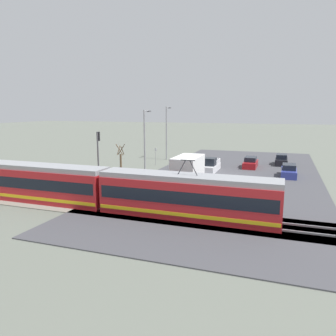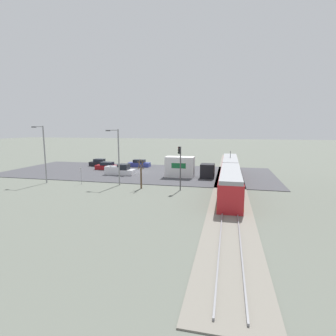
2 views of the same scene
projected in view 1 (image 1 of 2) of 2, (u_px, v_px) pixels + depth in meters
ground_plane at (233, 176)px, 40.58m from camera, size 320.00×320.00×0.00m
road_surface at (233, 176)px, 40.57m from camera, size 20.44×49.80×0.08m
rail_bed at (198, 218)px, 24.70m from camera, size 73.61×4.40×0.22m
light_rail_tram at (106, 189)px, 27.03m from camera, size 27.81×2.55×4.40m
box_truck at (185, 177)px, 32.11m from camera, size 2.38×8.18×3.43m
pickup_truck at (209, 166)px, 43.28m from camera, size 2.04×5.20×1.89m
sedan_car_0 at (250, 163)px, 46.30m from camera, size 1.79×4.63×1.49m
sedan_car_1 at (281, 160)px, 48.51m from camera, size 1.73×4.23×1.56m
sedan_car_2 at (289, 171)px, 39.98m from camera, size 1.79×4.63×1.52m
traffic_light_pole at (98, 152)px, 34.27m from camera, size 0.28×0.47×5.87m
street_tree at (121, 162)px, 39.66m from camera, size 0.98×0.81×4.08m
street_lamp_near_crossing at (145, 137)px, 42.45m from camera, size 0.36×1.95×8.11m
street_lamp_mid_block at (167, 130)px, 53.36m from camera, size 0.36×1.95×8.62m
no_parking_sign at (156, 155)px, 48.40m from camera, size 0.32×0.08×2.55m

